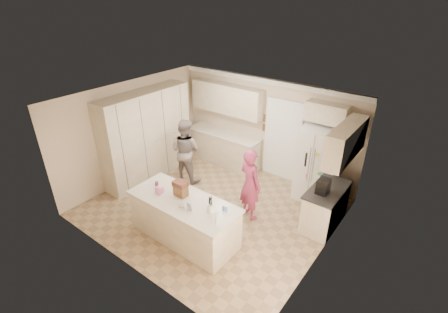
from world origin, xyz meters
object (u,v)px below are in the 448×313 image
Objects in this scene: refrigerator at (317,165)px; island_base at (185,220)px; coffee_maker at (323,186)px; teen_boy at (185,151)px; dollhouse_body at (181,191)px; teen_girl at (250,184)px; utensil_crock at (211,208)px; tissue_box at (159,190)px.

island_base is at bearing -125.76° from refrigerator.
coffee_maker is 0.18× the size of teen_boy.
coffee_maker is at bearing 39.29° from dollhouse_body.
coffee_maker is 2.87m from island_base.
refrigerator is at bearing -99.87° from teen_girl.
teen_girl is at bearing 58.78° from dollhouse_body.
utensil_crock is at bearing 108.87° from teen_girl.
tissue_box is (-1.20, -0.15, -0.00)m from utensil_crock.
refrigerator is 3.29m from teen_boy.
refrigerator is 3.68m from tissue_box.
teen_girl is at bearing 90.37° from utensil_crock.
teen_boy reaches higher than dollhouse_body.
coffee_maker is 0.18× the size of teen_girl.
island_base is (-1.49, -2.97, -0.46)m from refrigerator.
coffee_maker is at bearing 174.87° from teen_boy.
tissue_box is 1.93m from teen_girl.
coffee_maker is 2.14× the size of tissue_box.
coffee_maker is 2.00× the size of utensil_crock.
teen_boy reaches higher than teen_girl.
refrigerator reaches higher than island_base.
teen_boy is (-1.55, 1.72, 0.41)m from island_base.
teen_girl is (0.64, 1.41, 0.39)m from island_base.
dollhouse_body is 0.16× the size of teen_girl.
coffee_maker is 2.84m from dollhouse_body.
teen_girl is at bearing -127.55° from refrigerator.
island_base is 14.67× the size of utensil_crock.
coffee_maker is 1.15× the size of dollhouse_body.
utensil_crock is 0.09× the size of teen_boy.
refrigerator is at bearing 60.31° from dollhouse_body.
island_base is at bearing 10.30° from tissue_box.
coffee_maker reaches higher than island_base.
utensil_crock is 0.58× the size of dollhouse_body.
dollhouse_body reaches higher than island_base.
teen_boy reaches higher than utensil_crock.
dollhouse_body is (0.40, 0.20, 0.04)m from tissue_box.
tissue_box is at bearing 110.84° from teen_boy.
utensil_crock is (-0.84, -2.92, 0.10)m from refrigerator.
teen_boy reaches higher than coffee_maker.
dollhouse_body is 2.15m from teen_boy.
island_base is (-2.05, -1.90, -0.63)m from coffee_maker.
refrigerator is at bearing 117.86° from coffee_maker.
dollhouse_body is at bearing 122.89° from teen_boy.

